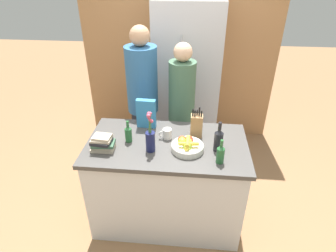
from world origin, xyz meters
TOP-DOWN VIEW (x-y plane):
  - ground_plane at (0.00, 0.00)m, footprint 14.00×14.00m
  - kitchen_island at (0.00, 0.00)m, footprint 1.45×0.79m
  - back_wall_wood at (0.00, 1.77)m, footprint 2.65×0.12m
  - refrigerator at (0.12, 1.41)m, footprint 0.83×0.62m
  - fruit_bowl at (0.18, -0.08)m, footprint 0.28×0.28m
  - knife_block at (0.26, 0.15)m, footprint 0.11×0.09m
  - flower_vase at (-0.13, -0.12)m, footprint 0.08×0.08m
  - cereal_box at (-0.23, 0.27)m, footprint 0.19×0.07m
  - coffee_mug at (-0.01, 0.08)m, footprint 0.12×0.08m
  - book_stack at (-0.54, -0.15)m, footprint 0.21×0.16m
  - bottle_oil at (-0.35, -0.00)m, footprint 0.06×0.06m
  - bottle_vinegar at (0.45, -0.23)m, footprint 0.06×0.06m
  - bottle_wine at (0.45, -0.06)m, footprint 0.08×0.08m
  - person_at_sink at (-0.34, 0.73)m, footprint 0.34×0.34m
  - person_in_blue at (0.09, 0.68)m, footprint 0.29×0.29m

SIDE VIEW (x-z plane):
  - ground_plane at x=0.00m, z-range 0.00..0.00m
  - kitchen_island at x=0.00m, z-range 0.00..0.92m
  - person_in_blue at x=0.09m, z-range 0.12..1.77m
  - fruit_bowl at x=0.18m, z-range 0.91..1.02m
  - coffee_mug at x=-0.01m, z-range 0.92..1.02m
  - refrigerator at x=0.12m, z-range 0.00..1.97m
  - book_stack at x=-0.54m, z-range 0.92..1.06m
  - bottle_oil at x=-0.35m, z-range 0.90..1.11m
  - bottle_vinegar at x=0.45m, z-range 0.90..1.11m
  - person_at_sink at x=-0.34m, z-range 0.12..1.91m
  - bottle_wine at x=0.45m, z-range 0.89..1.17m
  - knife_block at x=0.26m, z-range 0.88..1.18m
  - flower_vase at x=-0.13m, z-range 0.86..1.23m
  - cereal_box at x=-0.23m, z-range 0.92..1.21m
  - back_wall_wood at x=0.00m, z-range 0.00..2.60m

